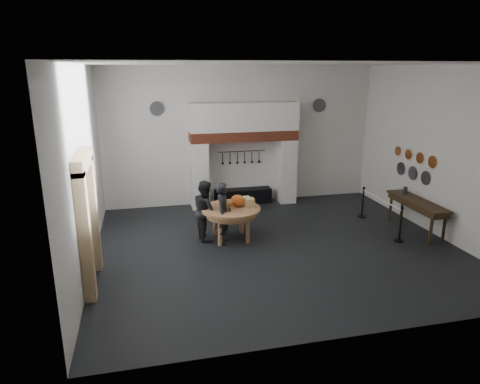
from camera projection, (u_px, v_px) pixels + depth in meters
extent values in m
cube|color=black|center=(276.00, 246.00, 11.01)|extent=(9.00, 8.00, 0.02)
cube|color=silver|center=(281.00, 64.00, 9.76)|extent=(9.00, 8.00, 0.02)
cube|color=silver|center=(241.00, 136.00, 14.13)|extent=(9.00, 0.02, 4.50)
cube|color=silver|center=(358.00, 212.00, 6.64)|extent=(9.00, 0.02, 4.50)
cube|color=silver|center=(84.00, 170.00, 9.41)|extent=(0.02, 8.00, 4.50)
cube|color=silver|center=(440.00, 152.00, 11.36)|extent=(0.02, 8.00, 4.50)
cube|color=silver|center=(199.00, 175.00, 13.81)|extent=(0.55, 0.70, 2.15)
cube|color=silver|center=(286.00, 171.00, 14.45)|extent=(0.55, 0.70, 2.15)
cube|color=#9E442B|center=(244.00, 136.00, 13.78)|extent=(3.50, 0.72, 0.32)
cube|color=silver|center=(244.00, 117.00, 13.61)|extent=(3.50, 0.70, 0.90)
cube|color=black|center=(243.00, 196.00, 14.42)|extent=(1.90, 0.45, 0.50)
cylinder|color=black|center=(242.00, 151.00, 14.19)|extent=(1.60, 0.02, 0.02)
cube|color=black|center=(85.00, 228.00, 8.76)|extent=(0.04, 1.10, 2.50)
cube|color=tan|center=(85.00, 238.00, 8.11)|extent=(0.22, 0.30, 2.60)
cube|color=tan|center=(92.00, 214.00, 9.42)|extent=(0.22, 0.30, 2.60)
cube|color=tan|center=(82.00, 161.00, 8.39)|extent=(0.22, 1.70, 0.30)
cube|color=gold|center=(93.00, 188.00, 10.35)|extent=(0.05, 0.34, 0.44)
cylinder|color=#B87B57|center=(231.00, 209.00, 11.24)|extent=(1.62, 1.62, 0.07)
ellipsoid|color=orange|center=(237.00, 201.00, 11.32)|extent=(0.36, 0.36, 0.31)
cube|color=#E0C986|center=(250.00, 203.00, 11.26)|extent=(0.22, 0.22, 0.24)
cube|color=#E1DF86|center=(246.00, 200.00, 11.54)|extent=(0.18, 0.18, 0.20)
cone|color=olive|center=(226.00, 206.00, 11.03)|extent=(0.33, 0.33, 0.22)
ellipsoid|color=#9F6F38|center=(225.00, 202.00, 11.52)|extent=(0.31, 0.18, 0.13)
imported|color=black|center=(223.00, 213.00, 10.99)|extent=(0.60, 0.70, 1.63)
imported|color=black|center=(206.00, 210.00, 11.28)|extent=(0.69, 0.84, 1.60)
cube|color=#332412|center=(417.00, 201.00, 11.80)|extent=(0.55, 2.20, 0.06)
cylinder|color=#47464B|center=(405.00, 191.00, 12.32)|extent=(0.12, 0.12, 0.22)
cylinder|color=#C6662D|center=(432.00, 162.00, 11.62)|extent=(0.03, 0.34, 0.34)
cylinder|color=#C6662D|center=(420.00, 158.00, 12.13)|extent=(0.03, 0.32, 0.32)
cylinder|color=#C6662D|center=(408.00, 154.00, 12.65)|extent=(0.03, 0.30, 0.30)
cylinder|color=#C6662D|center=(398.00, 151.00, 13.16)|extent=(0.03, 0.28, 0.28)
cylinder|color=#4C4C51|center=(426.00, 178.00, 11.95)|extent=(0.03, 0.40, 0.40)
cylinder|color=#4C4C51|center=(413.00, 173.00, 12.51)|extent=(0.03, 0.40, 0.40)
cylinder|color=#4C4C51|center=(401.00, 169.00, 13.07)|extent=(0.03, 0.40, 0.40)
cylinder|color=#4C4C51|center=(157.00, 109.00, 13.24)|extent=(0.44, 0.03, 0.44)
cylinder|color=#4C4C51|center=(319.00, 105.00, 14.41)|extent=(0.44, 0.03, 0.44)
cylinder|color=black|center=(401.00, 225.00, 11.18)|extent=(0.05, 0.05, 0.90)
cylinder|color=black|center=(363.00, 203.00, 13.05)|extent=(0.05, 0.05, 0.90)
cylinder|color=white|center=(382.00, 200.00, 12.00)|extent=(0.04, 2.00, 0.04)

